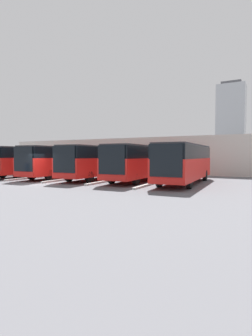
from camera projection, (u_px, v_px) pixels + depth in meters
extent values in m
plane|color=#5B5B60|center=(40.00, 183.00, 22.10)|extent=(600.00, 600.00, 0.00)
cube|color=red|center=(185.00, 168.00, 21.83)|extent=(2.92, 10.71, 1.66)
cube|color=black|center=(185.00, 152.00, 21.76)|extent=(2.87, 10.55, 1.02)
cube|color=black|center=(166.00, 160.00, 17.01)|extent=(2.22, 0.12, 2.18)
cube|color=red|center=(166.00, 181.00, 17.07)|extent=(2.40, 0.15, 0.40)
cube|color=#333338|center=(185.00, 145.00, 21.74)|extent=(2.80, 10.28, 0.12)
cylinder|color=black|center=(189.00, 182.00, 18.43)|extent=(0.34, 1.01, 1.00)
cylinder|color=black|center=(159.00, 181.00, 19.40)|extent=(0.34, 1.01, 1.00)
cylinder|color=black|center=(205.00, 175.00, 24.34)|extent=(0.34, 1.01, 1.00)
cylinder|color=black|center=(181.00, 175.00, 25.31)|extent=(0.34, 1.01, 1.00)
cube|color=#B2B2AD|center=(153.00, 183.00, 21.50)|extent=(0.53, 7.91, 0.15)
cube|color=red|center=(140.00, 167.00, 24.17)|extent=(2.92, 10.71, 1.66)
cube|color=black|center=(140.00, 153.00, 24.10)|extent=(2.87, 10.55, 1.02)
cube|color=black|center=(111.00, 160.00, 19.35)|extent=(2.22, 0.12, 2.18)
cube|color=red|center=(111.00, 178.00, 19.41)|extent=(2.40, 0.15, 0.40)
cube|color=#333338|center=(140.00, 146.00, 24.08)|extent=(2.80, 10.28, 0.12)
cylinder|color=black|center=(136.00, 179.00, 20.76)|extent=(0.34, 1.01, 1.00)
cylinder|color=black|center=(112.00, 178.00, 21.74)|extent=(0.34, 1.01, 1.00)
cylinder|color=black|center=(162.00, 174.00, 26.68)|extent=(0.34, 1.01, 1.00)
cylinder|color=black|center=(142.00, 173.00, 27.65)|extent=(0.34, 1.01, 1.00)
cube|color=#B2B2AD|center=(111.00, 180.00, 23.84)|extent=(0.53, 7.91, 0.15)
cube|color=red|center=(99.00, 166.00, 25.96)|extent=(2.92, 10.71, 1.66)
cube|color=black|center=(99.00, 153.00, 25.89)|extent=(2.87, 10.55, 1.02)
cube|color=black|center=(64.00, 159.00, 21.14)|extent=(2.22, 0.12, 2.18)
cube|color=red|center=(64.00, 176.00, 21.20)|extent=(2.40, 0.15, 0.40)
cube|color=#333338|center=(99.00, 147.00, 25.86)|extent=(2.80, 10.28, 0.12)
cylinder|color=black|center=(90.00, 177.00, 22.55)|extent=(0.34, 1.01, 1.00)
cylinder|color=black|center=(69.00, 176.00, 23.52)|extent=(0.34, 1.01, 1.00)
cylinder|color=black|center=(124.00, 172.00, 28.47)|extent=(0.34, 1.01, 1.00)
cylinder|color=black|center=(106.00, 172.00, 29.44)|extent=(0.34, 1.01, 1.00)
cube|color=#B2B2AD|center=(71.00, 179.00, 25.63)|extent=(0.53, 7.91, 0.15)
cube|color=red|center=(63.00, 166.00, 27.70)|extent=(2.92, 10.71, 1.66)
cube|color=black|center=(63.00, 153.00, 27.64)|extent=(2.87, 10.55, 1.02)
cube|color=black|center=(23.00, 159.00, 22.88)|extent=(2.22, 0.12, 2.18)
cube|color=red|center=(23.00, 175.00, 22.94)|extent=(2.40, 0.15, 0.40)
cube|color=#333338|center=(63.00, 147.00, 27.61)|extent=(2.80, 10.28, 0.12)
cylinder|color=black|center=(49.00, 175.00, 24.30)|extent=(0.34, 1.01, 1.00)
cylinder|color=black|center=(32.00, 175.00, 25.27)|extent=(0.34, 1.01, 1.00)
cylinder|color=black|center=(89.00, 171.00, 30.21)|extent=(0.34, 1.01, 1.00)
cylinder|color=black|center=(74.00, 171.00, 31.18)|extent=(0.34, 1.01, 1.00)
cube|color=#B2B2AD|center=(37.00, 177.00, 27.38)|extent=(0.53, 7.91, 0.15)
cube|color=red|center=(34.00, 165.00, 29.78)|extent=(2.92, 10.71, 1.66)
cube|color=black|center=(34.00, 153.00, 29.71)|extent=(2.87, 10.55, 1.02)
cube|color=#333338|center=(34.00, 148.00, 29.68)|extent=(2.80, 10.28, 0.12)
cylinder|color=black|center=(18.00, 174.00, 26.37)|extent=(0.34, 1.01, 1.00)
cylinder|color=black|center=(2.00, 173.00, 27.34)|extent=(0.34, 1.01, 1.00)
cylinder|color=black|center=(61.00, 170.00, 32.29)|extent=(0.34, 1.01, 1.00)
cylinder|color=black|center=(47.00, 170.00, 33.26)|extent=(0.34, 1.01, 1.00)
cube|color=#B2B2AD|center=(9.00, 176.00, 29.45)|extent=(0.53, 7.91, 0.15)
cube|color=red|center=(11.00, 164.00, 32.10)|extent=(2.92, 10.71, 1.66)
cube|color=black|center=(10.00, 153.00, 32.03)|extent=(2.87, 10.55, 1.02)
cube|color=#333338|center=(10.00, 149.00, 32.01)|extent=(2.80, 10.28, 0.12)
cylinder|color=black|center=(37.00, 169.00, 34.61)|extent=(0.34, 1.01, 1.00)
cylinder|color=black|center=(25.00, 169.00, 35.58)|extent=(0.34, 1.01, 1.00)
cube|color=beige|center=(143.00, 155.00, 40.64)|extent=(40.80, 12.56, 4.67)
cube|color=silver|center=(161.00, 144.00, 47.40)|extent=(40.80, 3.00, 0.24)
cylinder|color=slate|center=(248.00, 156.00, 41.77)|extent=(0.20, 0.20, 4.42)
cylinder|color=slate|center=(99.00, 156.00, 55.19)|extent=(0.20, 0.20, 4.42)
cube|color=#ADB2B7|center=(231.00, 122.00, 201.54)|extent=(20.18, 20.18, 55.41)
cube|color=#4C4C51|center=(232.00, 84.00, 200.12)|extent=(14.13, 14.13, 2.40)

